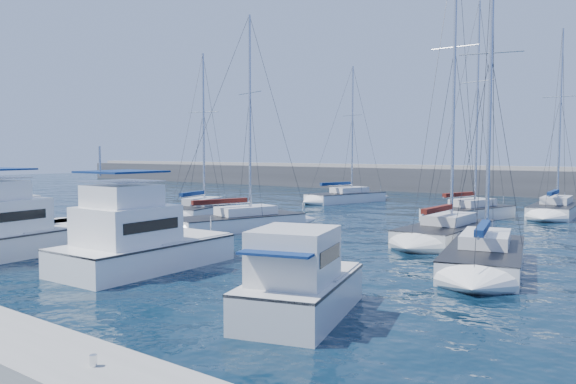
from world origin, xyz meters
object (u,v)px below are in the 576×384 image
Objects in this scene: motor_yacht_port_outer at (12,231)px; sailboat_mid_a at (200,211)px; sailboat_mid_e at (485,256)px; motor_yacht_port_inner at (4,233)px; sailboat_back_a at (346,197)px; sailboat_back_b at (469,212)px; motor_yacht_stbd_outer at (299,287)px; sailboat_back_c at (555,209)px; sailboat_mid_b at (240,222)px; sailboat_mid_d at (446,232)px; motor_yacht_stbd_inner at (138,243)px.

sailboat_mid_a is (-2.29, 15.86, -0.43)m from motor_yacht_port_outer.
motor_yacht_port_outer is at bearing -96.79° from sailboat_mid_a.
sailboat_mid_e is at bearing 26.15° from motor_yacht_port_outer.
sailboat_mid_e is (21.57, 9.80, -0.42)m from motor_yacht_port_outer.
motor_yacht_port_inner is 35.84m from sailboat_back_a.
motor_yacht_port_outer is 2.24m from motor_yacht_port_inner.
sailboat_back_b is at bearing 19.06° from sailboat_mid_a.
sailboat_back_a is 0.85× the size of sailboat_back_b.
motor_yacht_stbd_outer is 0.39× the size of sailboat_back_c.
sailboat_mid_b is 1.01× the size of sailboat_back_a.
sailboat_mid_e reaches higher than motor_yacht_stbd_outer.
sailboat_back_c reaches higher than sailboat_mid_a.
motor_yacht_port_outer is 0.47× the size of sailboat_mid_e.
sailboat_mid_e is (4.18, -6.26, -0.03)m from sailboat_mid_d.
sailboat_back_a reaches higher than motor_yacht_stbd_inner.
sailboat_mid_b is 0.95× the size of sailboat_mid_e.
sailboat_mid_b is 25.95m from sailboat_back_c.
sailboat_mid_e is (23.86, -6.06, 0.01)m from sailboat_mid_a.
sailboat_back_a is (-17.72, 18.39, -0.05)m from sailboat_mid_d.
motor_yacht_port_outer is 13.43m from sailboat_mid_b.
motor_yacht_port_inner is 1.82× the size of motor_yacht_stbd_outer.
motor_yacht_port_outer is 0.42× the size of sailboat_back_b.
sailboat_back_c is (21.78, 18.08, 0.01)m from sailboat_mid_a.
motor_yacht_port_outer is at bearing -137.39° from sailboat_mid_d.
sailboat_mid_d reaches higher than motor_yacht_port_inner.
sailboat_back_c is at bearing 83.19° from sailboat_mid_d.
motor_yacht_stbd_inner is 35.35m from sailboat_back_a.
motor_yacht_stbd_inner reaches higher than motor_yacht_port_outer.
motor_yacht_port_outer is 0.49× the size of sailboat_mid_b.
sailboat_back_b is (-2.62, 11.33, -0.01)m from sailboat_mid_d.
sailboat_mid_d is at bearing -61.41° from sailboat_back_b.
motor_yacht_port_inner is 1.39× the size of motor_yacht_stbd_inner.
sailboat_mid_a is 0.78× the size of sailboat_back_b.
sailboat_mid_a reaches higher than motor_yacht_port_outer.
sailboat_mid_e is (19.76, 11.12, -0.61)m from motor_yacht_port_inner.
sailboat_mid_e is at bearing 8.19° from sailboat_mid_b.
motor_yacht_stbd_inner is 19.44m from sailboat_mid_a.
motor_yacht_stbd_outer is at bearing -1.23° from motor_yacht_port_outer.
sailboat_mid_a is (-4.09, 17.17, -0.62)m from motor_yacht_port_inner.
motor_yacht_port_outer is 31.13m from sailboat_back_b.
sailboat_back_b reaches higher than motor_yacht_stbd_inner.
sailboat_mid_d reaches higher than sailboat_back_c.
sailboat_back_c is at bearing 73.01° from sailboat_mid_b.
sailboat_back_a is (-21.90, 24.65, -0.01)m from sailboat_mid_e.
sailboat_back_c reaches higher than sailboat_mid_e.
sailboat_mid_d is at bearing -100.49° from sailboat_back_c.
sailboat_mid_b is 0.80× the size of sailboat_mid_d.
motor_yacht_port_inner is 0.71× the size of sailboat_back_c.
sailboat_mid_d reaches higher than sailboat_back_a.
sailboat_mid_e is at bearing -53.31° from sailboat_back_b.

